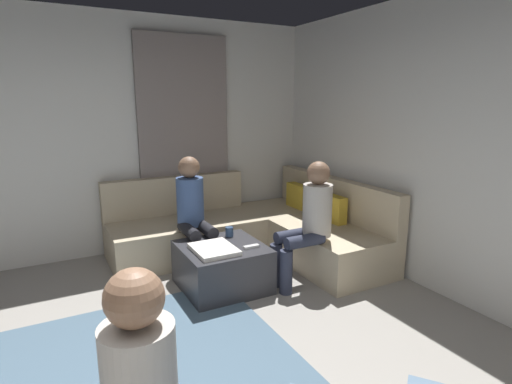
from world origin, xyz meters
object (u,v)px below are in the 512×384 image
object	(u,v)px
sectional_couch	(257,230)
person_on_couch_side	(194,210)
coffee_mug	(229,232)
person_on_couch_back	(309,219)
ottoman	(222,267)
game_remote	(251,247)

from	to	relation	value
sectional_couch	person_on_couch_side	bearing A→B (deg)	-79.66
coffee_mug	person_on_couch_back	size ratio (longest dim) A/B	0.08
sectional_couch	coffee_mug	bearing A→B (deg)	-51.56
coffee_mug	ottoman	bearing A→B (deg)	-39.29
game_remote	person_on_couch_back	xyz separation A→B (m)	(0.12, 0.55, 0.23)
game_remote	person_on_couch_back	world-z (taller)	person_on_couch_back
sectional_couch	game_remote	bearing A→B (deg)	-31.07
sectional_couch	person_on_couch_side	size ratio (longest dim) A/B	2.12
coffee_mug	person_on_couch_side	world-z (taller)	person_on_couch_side
ottoman	person_on_couch_side	distance (m)	0.68
game_remote	person_on_couch_back	bearing A→B (deg)	77.70
sectional_couch	ottoman	xyz separation A→B (m)	(0.65, -0.72, -0.07)
coffee_mug	sectional_couch	bearing A→B (deg)	128.44
ottoman	person_on_couch_side	size ratio (longest dim) A/B	0.63
sectional_couch	person_on_couch_back	size ratio (longest dim) A/B	2.12
coffee_mug	person_on_couch_back	world-z (taller)	person_on_couch_back
coffee_mug	person_on_couch_back	distance (m)	0.81
ottoman	game_remote	size ratio (longest dim) A/B	5.07
sectional_couch	ottoman	distance (m)	0.97
coffee_mug	game_remote	size ratio (longest dim) A/B	0.63
sectional_couch	coffee_mug	world-z (taller)	sectional_couch
ottoman	person_on_couch_back	bearing A→B (deg)	68.76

